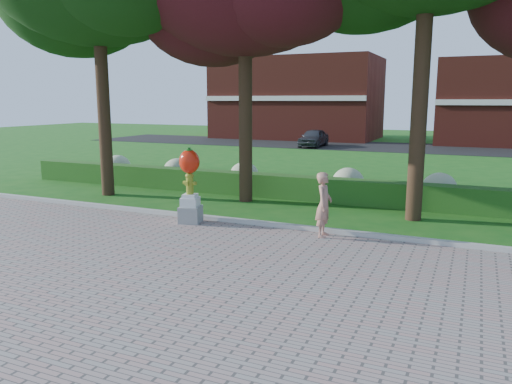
# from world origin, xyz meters

# --- Properties ---
(ground) EXTENTS (100.00, 100.00, 0.00)m
(ground) POSITION_xyz_m (0.00, 0.00, 0.00)
(ground) COLOR #165715
(ground) RESTS_ON ground
(walkway) EXTENTS (40.00, 14.00, 0.04)m
(walkway) POSITION_xyz_m (0.00, -4.00, 0.02)
(walkway) COLOR gray
(walkway) RESTS_ON ground
(curb) EXTENTS (40.00, 0.18, 0.15)m
(curb) POSITION_xyz_m (0.00, 3.00, 0.07)
(curb) COLOR #ADADA5
(curb) RESTS_ON ground
(lawn_hedge) EXTENTS (24.00, 0.70, 0.80)m
(lawn_hedge) POSITION_xyz_m (0.00, 7.00, 0.40)
(lawn_hedge) COLOR #164D18
(lawn_hedge) RESTS_ON ground
(hydrangea_row) EXTENTS (20.10, 1.10, 0.99)m
(hydrangea_row) POSITION_xyz_m (0.57, 8.00, 0.55)
(hydrangea_row) COLOR #BBCA9A
(hydrangea_row) RESTS_ON ground
(street) EXTENTS (50.00, 8.00, 0.02)m
(street) POSITION_xyz_m (0.00, 28.00, 0.01)
(street) COLOR black
(street) RESTS_ON ground
(building_left) EXTENTS (14.00, 8.00, 7.00)m
(building_left) POSITION_xyz_m (-10.00, 34.00, 3.50)
(building_left) COLOR maroon
(building_left) RESTS_ON ground
(hydrant_sculpture) EXTENTS (0.67, 0.67, 2.07)m
(hydrant_sculpture) POSITION_xyz_m (-2.04, 2.50, 1.13)
(hydrant_sculpture) COLOR gray
(hydrant_sculpture) RESTS_ON walkway
(woman) EXTENTS (0.43, 0.61, 1.60)m
(woman) POSITION_xyz_m (1.70, 2.60, 0.84)
(woman) COLOR #B17765
(woman) RESTS_ON walkway
(parked_car) EXTENTS (1.56, 3.80, 1.29)m
(parked_car) POSITION_xyz_m (-5.90, 25.92, 0.66)
(parked_car) COLOR #383A3F
(parked_car) RESTS_ON street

